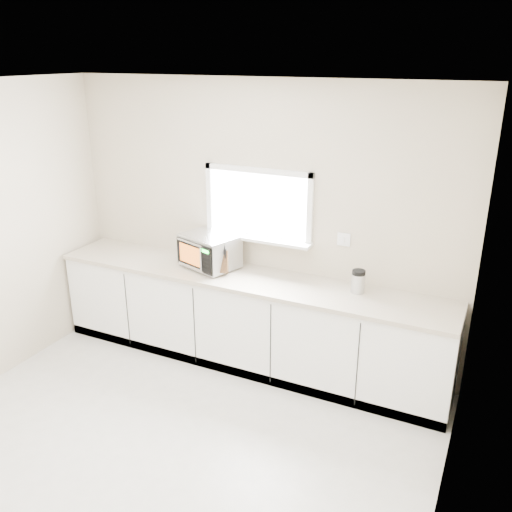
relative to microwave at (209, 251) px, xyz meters
The scene contains 8 objects.
ground 2.10m from the microwave, 76.70° to the right, with size 4.00×4.00×0.00m, color beige.
back_wall 0.55m from the microwave, 30.75° to the left, with size 4.00×0.17×2.70m.
cabinets 0.78m from the microwave, ahead, with size 3.92×0.60×0.88m, color white.
countertop 0.46m from the microwave, ahead, with size 3.92×0.64×0.04m, color #B8AB97.
microwave is the anchor object (origin of this frame).
knife_block 0.22m from the microwave, 21.76° to the right, with size 0.16×0.23×0.30m.
cutting_board 0.20m from the microwave, 108.02° to the left, with size 0.30×0.30×0.02m, color brown.
coffee_grinder 1.47m from the microwave, ahead, with size 0.15×0.15×0.21m.
Camera 1 is at (2.12, -2.51, 2.90)m, focal length 38.00 mm.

